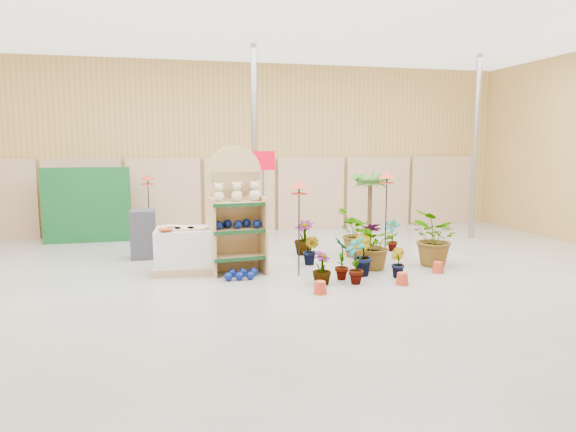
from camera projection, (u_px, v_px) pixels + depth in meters
name	position (u px, v px, depth m)	size (l,w,h in m)	color
room	(279.00, 152.00, 8.87)	(15.20, 12.10, 4.70)	gray
display_shelf	(236.00, 215.00, 9.39)	(1.03, 0.72, 2.32)	tan
teddy_bears	(238.00, 193.00, 9.23)	(0.85, 0.22, 0.36)	beige
gazing_balls_shelf	(238.00, 224.00, 9.27)	(0.85, 0.29, 0.16)	navy
gazing_balls_floor	(241.00, 274.00, 9.01)	(0.63, 0.39, 0.15)	navy
pallet_stack	(184.00, 250.00, 9.48)	(1.20, 1.03, 0.84)	tan
charcoal_planters	(143.00, 234.00, 10.59)	(0.50, 0.50, 1.00)	#292931
trellis_stock	(87.00, 205.00, 12.33)	(2.00, 0.30, 1.80)	#0F4D20
offer_sign	(263.00, 181.00, 10.97)	(0.50, 0.08, 2.20)	gray
bird_table_front	(299.00, 187.00, 9.02)	(0.34, 0.34, 1.72)	black
bird_table_right	(387.00, 178.00, 10.34)	(0.34, 0.34, 1.81)	black
bird_table_back	(148.00, 179.00, 12.11)	(0.34, 0.34, 1.65)	black
palm	(370.00, 180.00, 11.65)	(0.70, 0.70, 1.80)	#48321F
potted_plant_0	(342.00, 258.00, 8.89)	(0.40, 0.27, 0.76)	#397026
potted_plant_1	(361.00, 255.00, 9.21)	(0.41, 0.33, 0.74)	#397026
potted_plant_2	(375.00, 245.00, 9.59)	(0.85, 0.73, 0.94)	#397026
potted_plant_3	(371.00, 243.00, 10.16)	(0.46, 0.46, 0.82)	#397026
potted_plant_4	(392.00, 235.00, 11.33)	(0.38, 0.26, 0.73)	#397026
potted_plant_5	(311.00, 250.00, 10.00)	(0.33, 0.26, 0.59)	#397026
potted_plant_6	(357.00, 233.00, 10.73)	(0.90, 0.78, 1.00)	#397026
potted_plant_7	(322.00, 268.00, 8.60)	(0.31, 0.31, 0.56)	#397026
potted_plant_8	(355.00, 260.00, 8.63)	(0.43, 0.29, 0.82)	#397026
potted_plant_9	(397.00, 263.00, 9.08)	(0.29, 0.23, 0.52)	#397026
potted_plant_10	(436.00, 238.00, 9.88)	(0.99, 0.86, 1.10)	#397026
potted_plant_11	(304.00, 237.00, 10.95)	(0.41, 0.41, 0.74)	#397026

